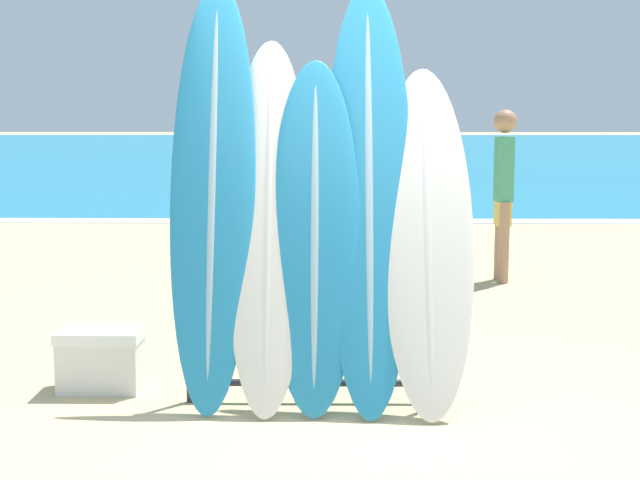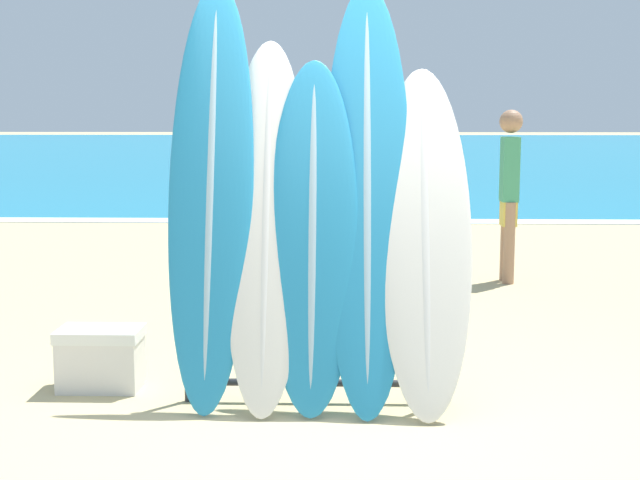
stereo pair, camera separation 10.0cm
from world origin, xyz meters
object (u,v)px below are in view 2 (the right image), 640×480
object	(u,v)px
surfboard_rack	(316,328)
surfboard_slot_4	(425,236)
cooler_box	(101,358)
surfboard_slot_3	(367,189)
surfboard_slot_0	(211,189)
surfboard_slot_2	(313,232)
person_near_water	(509,189)
person_mid_beach	(396,186)
surfboard_slot_1	(266,221)
person_far_left	(331,222)

from	to	relation	value
surfboard_rack	surfboard_slot_4	size ratio (longest dim) A/B	0.79
cooler_box	surfboard_slot_3	bearing A→B (deg)	-3.03
surfboard_slot_0	cooler_box	world-z (taller)	surfboard_slot_0
surfboard_slot_2	person_near_water	world-z (taller)	surfboard_slot_2
surfboard_slot_0	surfboard_slot_2	world-z (taller)	surfboard_slot_0
surfboard_rack	person_mid_beach	bearing A→B (deg)	81.73
surfboard_slot_1	person_near_water	distance (m)	4.37
surfboard_rack	person_near_water	bearing A→B (deg)	65.04
person_near_water	person_mid_beach	bearing A→B (deg)	-139.62
surfboard_slot_0	surfboard_slot_1	distance (m)	0.38
surfboard_rack	surfboard_slot_2	bearing A→B (deg)	122.88
person_near_water	person_far_left	xyz separation A→B (m)	(-1.76, -1.83, -0.12)
surfboard_slot_3	surfboard_slot_0	bearing A→B (deg)	-177.06
surfboard_rack	surfboard_slot_0	world-z (taller)	surfboard_slot_0
surfboard_slot_2	surfboard_slot_3	size ratio (longest dim) A/B	0.81
person_mid_beach	cooler_box	bearing A→B (deg)	21.25
person_near_water	person_mid_beach	distance (m)	1.65
surfboard_rack	person_near_water	distance (m)	4.32
surfboard_slot_2	person_far_left	distance (m)	2.05
surfboard_rack	surfboard_slot_1	world-z (taller)	surfboard_slot_1
person_near_water	surfboard_slot_1	bearing A→B (deg)	-28.59
surfboard_slot_4	surfboard_slot_0	bearing A→B (deg)	177.16
surfboard_slot_0	person_near_water	size ratio (longest dim) A/B	1.45
surfboard_slot_0	surfboard_slot_4	size ratio (longest dim) A/B	1.27
surfboard_slot_2	surfboard_slot_4	world-z (taller)	surfboard_slot_2
person_near_water	person_far_left	world-z (taller)	person_near_water
surfboard_slot_1	surfboard_slot_2	distance (m)	0.28
surfboard_slot_0	surfboard_slot_1	world-z (taller)	surfboard_slot_0
person_mid_beach	surfboard_slot_0	bearing A→B (deg)	29.19
person_near_water	cooler_box	xyz separation A→B (m)	(-3.16, -3.66, -0.76)
person_far_left	person_near_water	bearing A→B (deg)	-1.05
surfboard_slot_2	person_near_water	bearing A→B (deg)	64.63
surfboard_slot_0	surfboard_slot_1	xyz separation A→B (m)	(0.33, -0.04, -0.18)
surfboard_rack	person_mid_beach	xyz separation A→B (m)	(0.75, 5.15, 0.43)
surfboard_slot_1	surfboard_slot_3	size ratio (longest dim) A/B	0.86
surfboard_slot_1	person_mid_beach	bearing A→B (deg)	78.42
surfboard_slot_1	person_mid_beach	distance (m)	5.20
surfboard_slot_0	cooler_box	size ratio (longest dim) A/B	4.91
surfboard_slot_2	cooler_box	distance (m)	1.58
surfboard_rack	surfboard_slot_4	bearing A→B (deg)	3.44
surfboard_slot_1	surfboard_slot_2	bearing A→B (deg)	-6.93
cooler_box	person_mid_beach	bearing A→B (deg)	66.91
surfboard_slot_1	surfboard_slot_4	world-z (taller)	surfboard_slot_1
surfboard_slot_3	surfboard_slot_4	distance (m)	0.44
surfboard_rack	person_far_left	xyz separation A→B (m)	(0.05, 2.07, 0.37)
surfboard_slot_0	person_far_left	distance (m)	2.12
surfboard_rack	person_mid_beach	distance (m)	5.22
surfboard_slot_4	surfboard_slot_3	bearing A→B (deg)	161.93
surfboard_slot_0	person_near_water	bearing A→B (deg)	57.34
person_far_left	surfboard_slot_1	bearing A→B (deg)	-146.89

